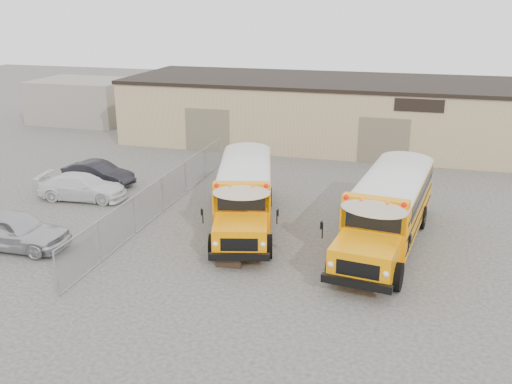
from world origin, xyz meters
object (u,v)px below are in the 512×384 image
(school_bus_right, at_px, (411,166))
(car_white, at_px, (83,187))
(car_silver, at_px, (13,230))
(tarp_bundle, at_px, (231,246))
(car_dark, at_px, (98,174))
(school_bus_left, at_px, (249,155))

(school_bus_right, distance_m, car_white, 17.44)
(car_silver, relative_size, car_white, 1.02)
(car_white, bearing_deg, tarp_bundle, -123.27)
(school_bus_right, distance_m, car_dark, 17.37)
(school_bus_left, xyz_separation_m, car_silver, (-7.08, -11.47, -0.86))
(car_silver, bearing_deg, car_dark, 5.59)
(school_bus_left, xyz_separation_m, school_bus_right, (8.99, -0.19, 0.09))
(school_bus_left, relative_size, car_dark, 2.44)
(school_bus_right, height_order, car_white, school_bus_right)
(tarp_bundle, xyz_separation_m, car_white, (-10.01, 5.38, -0.10))
(tarp_bundle, distance_m, car_white, 11.36)
(tarp_bundle, bearing_deg, car_silver, -173.71)
(car_white, bearing_deg, school_bus_left, -61.78)
(car_white, xyz_separation_m, car_dark, (-0.45, 2.34, 0.01))
(car_white, distance_m, car_dark, 2.39)
(car_silver, xyz_separation_m, car_white, (-0.64, 6.41, -0.13))
(car_silver, bearing_deg, school_bus_left, -33.18)
(car_dark, bearing_deg, tarp_bundle, -119.28)
(school_bus_left, distance_m, school_bus_right, 8.99)
(tarp_bundle, height_order, car_white, tarp_bundle)
(tarp_bundle, bearing_deg, car_dark, 143.55)
(school_bus_left, bearing_deg, car_silver, -121.67)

